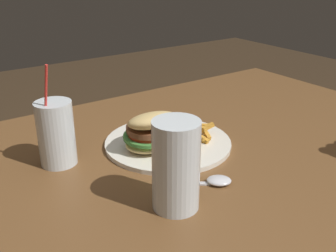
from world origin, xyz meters
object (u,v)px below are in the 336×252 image
Objects in this scene: meal_plate_near at (161,136)px; juice_glass at (56,136)px; spoon at (214,181)px; beer_glass at (176,168)px.

meal_plate_near is 1.32× the size of juice_glass.
spoon is at bearing 130.58° from juice_glass.
beer_glass is at bearing 112.35° from juice_glass.
spoon is at bearing 90.17° from meal_plate_near.
meal_plate_near is at bearing 162.82° from juice_glass.
beer_glass is at bearing 62.79° from meal_plate_near.
juice_glass is (0.11, -0.26, -0.01)m from beer_glass.
meal_plate_near is 1.82× the size of beer_glass.
meal_plate_near is at bearing -117.21° from beer_glass.
juice_glass is at bearing 166.58° from spoon.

